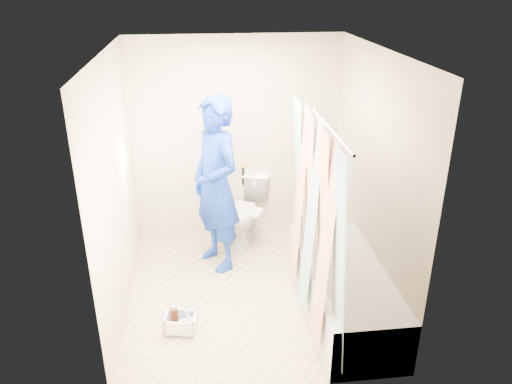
{
  "coord_description": "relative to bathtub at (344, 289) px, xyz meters",
  "views": [
    {
      "loc": [
        -0.45,
        -4.21,
        3.01
      ],
      "look_at": [
        0.12,
        0.43,
        0.93
      ],
      "focal_mm": 35.0,
      "sensor_mm": 36.0,
      "label": 1
    }
  ],
  "objects": [
    {
      "name": "floor",
      "position": [
        -0.85,
        0.43,
        -0.27
      ],
      "size": [
        2.6,
        2.6,
        0.0
      ],
      "primitive_type": "plane",
      "color": "tan",
      "rests_on": "ground"
    },
    {
      "name": "tank_internals",
      "position": [
        -0.74,
        1.72,
        0.52
      ],
      "size": [
        0.18,
        0.11,
        0.26
      ],
      "color": "black",
      "rests_on": "toilet"
    },
    {
      "name": "tank_lid",
      "position": [
        -0.84,
        1.39,
        0.2
      ],
      "size": [
        0.53,
        0.4,
        0.04
      ],
      "primitive_type": "cube",
      "rotation": [
        0.0,
        0.0,
        -0.43
      ],
      "color": "white",
      "rests_on": "toilet"
    },
    {
      "name": "bathtub",
      "position": [
        0.0,
        0.0,
        0.0
      ],
      "size": [
        0.7,
        1.75,
        0.5
      ],
      "color": "silver",
      "rests_on": "ground"
    },
    {
      "name": "wall_front",
      "position": [
        -0.85,
        -0.88,
        0.93
      ],
      "size": [
        2.4,
        0.02,
        2.4
      ],
      "primitive_type": "cube",
      "color": "tan",
      "rests_on": "ground"
    },
    {
      "name": "ceiling",
      "position": [
        -0.85,
        0.43,
        2.13
      ],
      "size": [
        2.4,
        2.6,
        0.02
      ],
      "primitive_type": "cube",
      "color": "silver",
      "rests_on": "wall_back"
    },
    {
      "name": "plumber",
      "position": [
        -1.13,
        1.03,
        0.68
      ],
      "size": [
        0.73,
        0.83,
        1.9
      ],
      "primitive_type": "imported",
      "rotation": [
        0.0,
        0.0,
        -1.07
      ],
      "color": "#0E118E",
      "rests_on": "ground"
    },
    {
      "name": "wall_right",
      "position": [
        0.35,
        0.43,
        0.93
      ],
      "size": [
        0.02,
        2.6,
        2.4
      ],
      "primitive_type": "cube",
      "color": "tan",
      "rests_on": "ground"
    },
    {
      "name": "wall_back",
      "position": [
        -0.85,
        1.73,
        0.93
      ],
      "size": [
        2.4,
        0.02,
        2.4
      ],
      "primitive_type": "cube",
      "color": "tan",
      "rests_on": "ground"
    },
    {
      "name": "cleaning_caddy",
      "position": [
        -1.52,
        -0.08,
        -0.19
      ],
      "size": [
        0.31,
        0.26,
        0.21
      ],
      "rotation": [
        0.0,
        0.0,
        -0.18
      ],
      "color": "white",
      "rests_on": "ground"
    },
    {
      "name": "wall_left",
      "position": [
        -2.05,
        0.43,
        0.93
      ],
      "size": [
        0.02,
        2.6,
        2.4
      ],
      "primitive_type": "cube",
      "color": "tan",
      "rests_on": "ground"
    },
    {
      "name": "toilet",
      "position": [
        -0.79,
        1.51,
        0.13
      ],
      "size": [
        0.73,
        0.89,
        0.79
      ],
      "primitive_type": "imported",
      "rotation": [
        0.0,
        0.0,
        -0.43
      ],
      "color": "white",
      "rests_on": "ground"
    },
    {
      "name": "shower_curtain",
      "position": [
        -0.33,
        0.0,
        0.75
      ],
      "size": [
        0.06,
        1.75,
        1.8
      ],
      "primitive_type": "cube",
      "color": "white",
      "rests_on": "curtain_rod"
    },
    {
      "name": "curtain_rod",
      "position": [
        -0.33,
        0.0,
        1.68
      ],
      "size": [
        0.02,
        1.9,
        0.02
      ],
      "primitive_type": "cylinder",
      "rotation": [
        1.57,
        0.0,
        0.0
      ],
      "color": "silver",
      "rests_on": "wall_back"
    }
  ]
}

